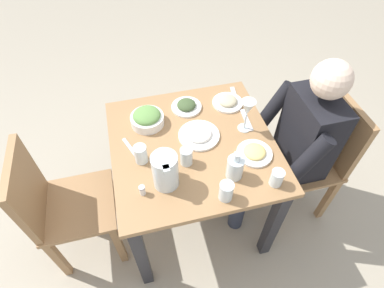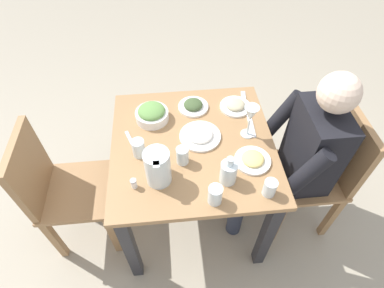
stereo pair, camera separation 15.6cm
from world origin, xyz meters
name	(u,v)px [view 1 (the left image)]	position (x,y,z in m)	size (l,w,h in m)	color
ground_plane	(193,211)	(0.00, 0.00, 0.00)	(8.00, 8.00, 0.00)	#9E937F
dining_table	(193,158)	(0.00, 0.00, 0.60)	(0.85, 0.85, 0.73)	#997047
chair_near	(315,154)	(-0.07, -0.75, 0.50)	(0.40, 0.40, 0.88)	#997047
chair_far	(59,204)	(-0.05, 0.75, 0.50)	(0.40, 0.40, 0.88)	#997047
diner_near	(290,145)	(-0.07, -0.55, 0.65)	(0.48, 0.53, 1.18)	black
water_pitcher	(165,171)	(-0.21, 0.18, 0.83)	(0.16, 0.12, 0.19)	silver
salad_bowl	(147,118)	(0.20, 0.21, 0.78)	(0.18, 0.18, 0.09)	white
plate_yoghurt	(199,134)	(0.04, -0.04, 0.75)	(0.22, 0.22, 0.04)	white
plate_fries	(254,152)	(-0.15, -0.28, 0.75)	(0.18, 0.18, 0.04)	white
plate_beans	(228,102)	(0.25, -0.27, 0.75)	(0.18, 0.18, 0.04)	white
plate_dolmas	(186,106)	(0.27, -0.03, 0.75)	(0.17, 0.17, 0.05)	white
water_glass_by_pitcher	(186,156)	(-0.12, 0.06, 0.78)	(0.06, 0.06, 0.10)	silver
water_glass_far_right	(141,154)	(-0.05, 0.28, 0.78)	(0.06, 0.06, 0.10)	silver
water_glass_near_right	(226,191)	(-0.35, -0.06, 0.78)	(0.07, 0.07, 0.10)	silver
water_glass_near_left	(277,178)	(-0.34, -0.32, 0.78)	(0.06, 0.06, 0.09)	silver
wine_glass	(247,109)	(0.03, -0.30, 0.88)	(0.08, 0.08, 0.20)	silver
oil_carafe	(235,168)	(-0.25, -0.14, 0.79)	(0.08, 0.08, 0.16)	silver
salt_shaker	(142,190)	(-0.24, 0.30, 0.76)	(0.03, 0.03, 0.05)	white
fork_near	(235,96)	(0.30, -0.34, 0.74)	(0.17, 0.03, 0.01)	silver
knife_near	(132,150)	(0.03, 0.32, 0.74)	(0.18, 0.02, 0.01)	silver
fork_far	(246,120)	(0.09, -0.33, 0.74)	(0.17, 0.03, 0.01)	silver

